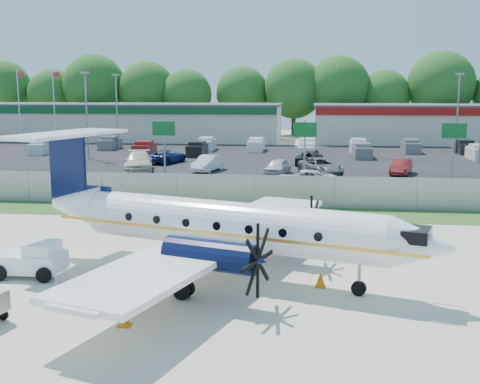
# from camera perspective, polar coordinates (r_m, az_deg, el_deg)

# --- Properties ---
(ground) EXTENTS (170.00, 170.00, 0.00)m
(ground) POSITION_cam_1_polar(r_m,az_deg,el_deg) (24.66, -1.64, -7.65)
(ground) COLOR beige
(ground) RESTS_ON ground
(grass_verge) EXTENTS (170.00, 4.00, 0.02)m
(grass_verge) POSITION_cam_1_polar(r_m,az_deg,el_deg) (36.20, 1.11, -1.97)
(grass_verge) COLOR #2D561E
(grass_verge) RESTS_ON ground
(access_road) EXTENTS (170.00, 8.00, 0.02)m
(access_road) POSITION_cam_1_polar(r_m,az_deg,el_deg) (43.05, 2.02, -0.08)
(access_road) COLOR black
(access_road) RESTS_ON ground
(parking_lot) EXTENTS (170.00, 32.00, 0.02)m
(parking_lot) POSITION_cam_1_polar(r_m,az_deg,el_deg) (63.79, 3.57, 3.14)
(parking_lot) COLOR black
(parking_lot) RESTS_ON ground
(perimeter_fence) EXTENTS (120.00, 0.06, 1.99)m
(perimeter_fence) POSITION_cam_1_polar(r_m,az_deg,el_deg) (37.97, 1.41, 0.11)
(perimeter_fence) COLOR gray
(perimeter_fence) RESTS_ON ground
(building_west) EXTENTS (46.40, 12.40, 5.24)m
(building_west) POSITION_cam_1_polar(r_m,az_deg,el_deg) (89.68, -11.20, 6.57)
(building_west) COLOR beige
(building_west) RESTS_ON ground
(building_east) EXTENTS (44.40, 12.40, 5.24)m
(building_east) POSITION_cam_1_polar(r_m,az_deg,el_deg) (88.31, 21.61, 6.03)
(building_east) COLOR beige
(building_east) RESTS_ON ground
(sign_left) EXTENTS (1.80, 0.26, 5.00)m
(sign_left) POSITION_cam_1_polar(r_m,az_deg,el_deg) (47.72, -7.22, 5.18)
(sign_left) COLOR gray
(sign_left) RESTS_ON ground
(sign_mid) EXTENTS (1.80, 0.26, 5.00)m
(sign_mid) POSITION_cam_1_polar(r_m,az_deg,el_deg) (46.33, 6.16, 5.07)
(sign_mid) COLOR gray
(sign_mid) RESTS_ON ground
(sign_right) EXTENTS (1.80, 0.26, 5.00)m
(sign_right) POSITION_cam_1_polar(r_m,az_deg,el_deg) (47.52, 19.59, 4.68)
(sign_right) COLOR gray
(sign_right) RESTS_ON ground
(flagpole_west) EXTENTS (1.06, 0.12, 10.00)m
(flagpole_west) POSITION_cam_1_polar(r_m,az_deg,el_deg) (87.63, -20.20, 8.06)
(flagpole_west) COLOR white
(flagpole_west) RESTS_ON ground
(flagpole_east) EXTENTS (1.06, 0.12, 10.00)m
(flagpole_east) POSITION_cam_1_polar(r_m,az_deg,el_deg) (85.50, -17.18, 8.20)
(flagpole_east) COLOR white
(flagpole_east) RESTS_ON ground
(light_pole_nw) EXTENTS (0.90, 0.35, 9.09)m
(light_pole_nw) POSITION_cam_1_polar(r_m,az_deg,el_deg) (65.64, -14.36, 7.61)
(light_pole_nw) COLOR gray
(light_pole_nw) RESTS_ON ground
(light_pole_sw) EXTENTS (0.90, 0.35, 9.09)m
(light_pole_sw) POSITION_cam_1_polar(r_m,az_deg,el_deg) (75.06, -11.61, 7.95)
(light_pole_sw) COLOR gray
(light_pole_sw) RESTS_ON ground
(light_pole_se) EXTENTS (0.90, 0.35, 9.09)m
(light_pole_se) POSITION_cam_1_polar(r_m,az_deg,el_deg) (73.20, 19.95, 7.53)
(light_pole_se) COLOR gray
(light_pole_se) RESTS_ON ground
(tree_line) EXTENTS (112.00, 6.00, 14.00)m
(tree_line) POSITION_cam_1_polar(r_m,az_deg,el_deg) (97.61, 4.68, 5.43)
(tree_line) COLOR #1F581A
(tree_line) RESTS_ON ground
(aircraft) EXTENTS (17.90, 17.46, 5.48)m
(aircraft) POSITION_cam_1_polar(r_m,az_deg,el_deg) (23.66, -1.75, -3.08)
(aircraft) COLOR white
(aircraft) RESTS_ON ground
(pushback_tug) EXTENTS (2.58, 1.86, 1.38)m
(pushback_tug) POSITION_cam_1_polar(r_m,az_deg,el_deg) (25.47, -18.98, -6.07)
(pushback_tug) COLOR white
(pushback_tug) RESTS_ON ground
(baggage_cart_far) EXTENTS (2.42, 1.70, 1.17)m
(baggage_cart_far) POSITION_cam_1_polar(r_m,az_deg,el_deg) (21.58, -13.64, -8.99)
(baggage_cart_far) COLOR gray
(baggage_cart_far) RESTS_ON ground
(cone_nose) EXTENTS (0.41, 0.41, 0.58)m
(cone_nose) POSITION_cam_1_polar(r_m,az_deg,el_deg) (23.06, 7.64, -8.26)
(cone_nose) COLOR #D86406
(cone_nose) RESTS_ON ground
(cone_port_wing) EXTENTS (0.40, 0.40, 0.57)m
(cone_port_wing) POSITION_cam_1_polar(r_m,az_deg,el_deg) (19.64, -10.90, -11.64)
(cone_port_wing) COLOR #D86406
(cone_port_wing) RESTS_ON ground
(cone_starboard_wing) EXTENTS (0.33, 0.33, 0.47)m
(cone_starboard_wing) POSITION_cam_1_polar(r_m,az_deg,el_deg) (37.95, -5.41, -1.14)
(cone_starboard_wing) COLOR #D86406
(cone_starboard_wing) RESTS_ON ground
(road_car_mid) EXTENTS (5.35, 2.90, 1.42)m
(road_car_mid) POSITION_cam_1_polar(r_m,az_deg,el_deg) (44.89, 5.95, 0.27)
(road_car_mid) COLOR silver
(road_car_mid) RESTS_ON ground
(parked_car_a) EXTENTS (3.84, 6.33, 1.72)m
(parked_car_a) POSITION_cam_1_polar(r_m,az_deg,el_deg) (55.33, -9.57, 1.99)
(parked_car_a) COLOR beige
(parked_car_a) RESTS_ON ground
(parked_car_b) EXTENTS (2.58, 4.62, 1.44)m
(parked_car_b) POSITION_cam_1_polar(r_m,az_deg,el_deg) (54.33, -3.06, 1.97)
(parked_car_b) COLOR silver
(parked_car_b) RESTS_ON ground
(parked_car_c) EXTENTS (2.50, 4.28, 1.37)m
(parked_car_c) POSITION_cam_1_polar(r_m,az_deg,el_deg) (52.35, 3.58, 1.66)
(parked_car_c) COLOR silver
(parked_car_c) RESTS_ON ground
(parked_car_d) EXTENTS (4.40, 5.78, 1.46)m
(parked_car_d) POSITION_cam_1_polar(r_m,az_deg,el_deg) (52.48, 7.68, 1.62)
(parked_car_d) COLOR #595B5E
(parked_car_d) RESTS_ON ground
(parked_car_e) EXTENTS (2.51, 4.37, 1.36)m
(parked_car_e) POSITION_cam_1_polar(r_m,az_deg,el_deg) (53.97, 15.00, 1.59)
(parked_car_e) COLOR maroon
(parked_car_e) RESTS_ON ground
(parked_car_f) EXTENTS (3.57, 5.26, 1.34)m
(parked_car_f) POSITION_cam_1_polar(r_m,az_deg,el_deg) (60.71, -6.90, 2.74)
(parked_car_f) COLOR navy
(parked_car_f) RESTS_ON ground
(parked_car_g) EXTENTS (2.91, 5.12, 1.35)m
(parked_car_g) POSITION_cam_1_polar(r_m,az_deg,el_deg) (59.39, 6.59, 2.59)
(parked_car_g) COLOR black
(parked_car_g) RESTS_ON ground
(far_parking_rows) EXTENTS (56.00, 10.00, 1.60)m
(far_parking_rows) POSITION_cam_1_polar(r_m,az_deg,el_deg) (68.76, 3.80, 3.61)
(far_parking_rows) COLOR gray
(far_parking_rows) RESTS_ON ground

